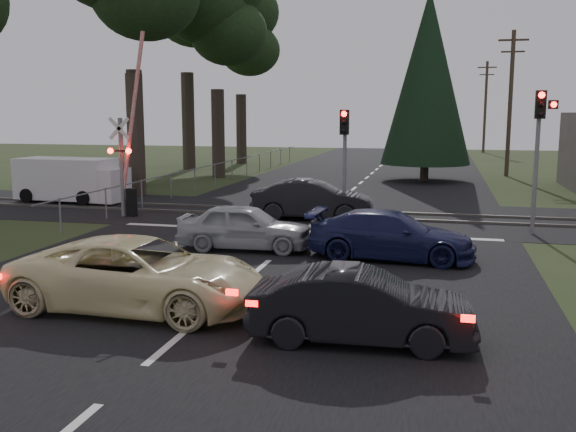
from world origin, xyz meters
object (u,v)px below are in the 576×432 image
(traffic_signal_right, at_px, (540,134))
(dark_hatchback, at_px, (361,307))
(utility_pole_far, at_px, (485,105))
(traffic_signal_center, at_px, (344,146))
(dark_car_far, at_px, (312,200))
(utility_pole_mid, at_px, (510,101))
(white_van, at_px, (74,180))
(silver_car, at_px, (245,227))
(blue_sedan, at_px, (391,235))
(crossing_signal, at_px, (127,164))
(cream_coupe, at_px, (139,274))

(traffic_signal_right, xyz_separation_m, dark_hatchback, (-4.33, -11.37, -2.67))
(utility_pole_far, bearing_deg, traffic_signal_center, -99.60)
(traffic_signal_right, relative_size, dark_car_far, 1.04)
(utility_pole_mid, relative_size, white_van, 1.76)
(silver_car, height_order, white_van, white_van)
(blue_sedan, bearing_deg, silver_car, 89.92)
(utility_pole_mid, bearing_deg, crossing_signal, -127.97)
(traffic_signal_right, bearing_deg, white_van, 169.54)
(crossing_signal, xyz_separation_m, cream_coupe, (5.83, -10.81, -1.33))
(traffic_signal_right, bearing_deg, utility_pole_mid, 87.34)
(traffic_signal_center, bearing_deg, utility_pole_mid, 68.79)
(crossing_signal, relative_size, traffic_signal_right, 1.48)
(utility_pole_far, height_order, dark_hatchback, utility_pole_far)
(white_van, bearing_deg, traffic_signal_center, -7.55)
(silver_car, bearing_deg, traffic_signal_right, -65.73)
(traffic_signal_center, height_order, white_van, traffic_signal_center)
(traffic_signal_center, height_order, silver_car, traffic_signal_center)
(crossing_signal, distance_m, traffic_signal_right, 14.88)
(blue_sedan, bearing_deg, dark_hatchback, -176.53)
(traffic_signal_center, height_order, dark_hatchback, traffic_signal_center)
(utility_pole_mid, height_order, cream_coupe, utility_pole_mid)
(utility_pole_far, xyz_separation_m, dark_car_far, (-8.70, -44.22, -3.98))
(traffic_signal_center, distance_m, utility_pole_far, 44.99)
(crossing_signal, bearing_deg, dark_car_far, 7.97)
(crossing_signal, height_order, utility_pole_far, utility_pole_far)
(traffic_signal_center, relative_size, dark_car_far, 0.91)
(silver_car, bearing_deg, blue_sedan, -96.39)
(blue_sedan, relative_size, dark_car_far, 1.01)
(crossing_signal, bearing_deg, blue_sedan, -25.47)
(utility_pole_far, relative_size, blue_sedan, 1.97)
(dark_hatchback, relative_size, silver_car, 0.99)
(traffic_signal_center, relative_size, silver_car, 1.04)
(traffic_signal_right, distance_m, utility_pole_mid, 20.60)
(utility_pole_far, distance_m, blue_sedan, 50.65)
(utility_pole_mid, height_order, silver_car, utility_pole_mid)
(traffic_signal_right, xyz_separation_m, white_van, (-19.18, 3.54, -2.32))
(crossing_signal, relative_size, utility_pole_far, 0.77)
(silver_car, xyz_separation_m, dark_car_far, (0.87, 5.73, 0.07))
(crossing_signal, xyz_separation_m, blue_sedan, (10.49, -5.00, -1.40))
(dark_hatchback, height_order, dark_car_far, dark_car_far)
(traffic_signal_right, xyz_separation_m, cream_coupe, (-9.00, -10.50, -2.58))
(traffic_signal_center, bearing_deg, utility_pole_far, 80.40)
(dark_car_far, bearing_deg, crossing_signal, 93.82)
(crossing_signal, height_order, white_van, crossing_signal)
(utility_pole_mid, bearing_deg, silver_car, -110.99)
(dark_hatchback, bearing_deg, traffic_signal_right, -23.80)
(dark_hatchback, relative_size, blue_sedan, 0.86)
(utility_pole_far, xyz_separation_m, blue_sedan, (-5.29, -50.21, -4.06))
(cream_coupe, distance_m, dark_hatchback, 4.75)
(crossing_signal, height_order, silver_car, crossing_signal)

